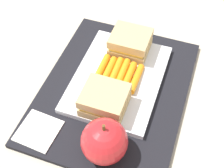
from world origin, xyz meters
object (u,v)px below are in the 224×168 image
object	(u,v)px
carrot_sticks_bundle	(118,74)
apple	(104,141)
food_tray	(118,78)
sandwich_half_right	(105,100)
sandwich_half_left	(130,43)
paper_napkin	(38,131)

from	to	relation	value
carrot_sticks_bundle	apple	world-z (taller)	apple
food_tray	sandwich_half_right	xyz separation A→B (m)	(0.08, 0.00, 0.03)
sandwich_half_left	apple	size ratio (longest dim) A/B	0.90
sandwich_half_right	paper_napkin	size ratio (longest dim) A/B	1.14
sandwich_half_left	apple	world-z (taller)	apple
sandwich_half_left	paper_napkin	xyz separation A→B (m)	(0.24, -0.10, -0.03)
sandwich_half_left	carrot_sticks_bundle	size ratio (longest dim) A/B	0.91
paper_napkin	apple	bearing A→B (deg)	90.51
apple	carrot_sticks_bundle	bearing A→B (deg)	-169.58
food_tray	paper_napkin	size ratio (longest dim) A/B	3.29
carrot_sticks_bundle	sandwich_half_right	bearing A→B (deg)	-0.13
food_tray	paper_napkin	xyz separation A→B (m)	(0.16, -0.10, -0.00)
food_tray	sandwich_half_right	bearing A→B (deg)	0.00
food_tray	sandwich_half_left	world-z (taller)	sandwich_half_left
sandwich_half_left	apple	bearing A→B (deg)	7.11
food_tray	sandwich_half_left	bearing A→B (deg)	180.00
sandwich_half_right	apple	bearing A→B (deg)	20.06
sandwich_half_right	apple	distance (m)	0.09
sandwich_half_right	paper_napkin	bearing A→B (deg)	-49.98
apple	paper_napkin	distance (m)	0.13
food_tray	sandwich_half_left	xyz separation A→B (m)	(-0.08, 0.00, 0.03)
food_tray	paper_napkin	distance (m)	0.19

